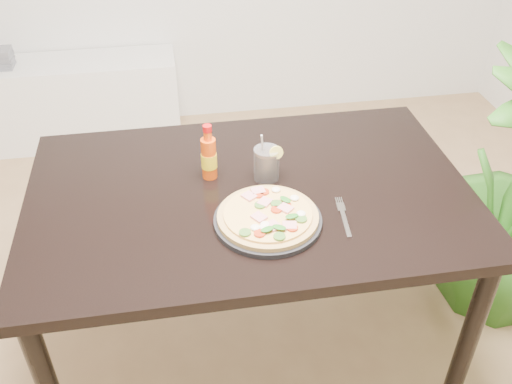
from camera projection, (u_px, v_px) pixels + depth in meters
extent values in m
cube|color=black|center=(250.00, 195.00, 1.82)|extent=(1.40, 0.90, 0.04)
cylinder|color=black|center=(468.00, 342.00, 1.82)|extent=(0.06, 0.06, 0.71)
cylinder|color=black|center=(76.00, 228.00, 2.26)|extent=(0.06, 0.06, 0.71)
cylinder|color=black|center=(384.00, 197.00, 2.43)|extent=(0.06, 0.06, 0.71)
cylinder|color=black|center=(268.00, 220.00, 1.67)|extent=(0.32, 0.32, 0.02)
cylinder|color=tan|center=(268.00, 216.00, 1.66)|extent=(0.30, 0.30, 0.01)
cylinder|color=#FED46E|center=(268.00, 214.00, 1.65)|extent=(0.26, 0.26, 0.01)
cube|color=pink|center=(258.00, 191.00, 1.73)|extent=(0.04, 0.04, 0.01)
cube|color=pink|center=(259.00, 217.00, 1.63)|extent=(0.05, 0.05, 0.01)
cube|color=pink|center=(273.00, 225.00, 1.60)|extent=(0.05, 0.05, 0.01)
cube|color=pink|center=(265.00, 202.00, 1.69)|extent=(0.05, 0.05, 0.01)
cube|color=pink|center=(285.00, 208.00, 1.66)|extent=(0.05, 0.05, 0.01)
cube|color=pink|center=(289.00, 226.00, 1.60)|extent=(0.05, 0.04, 0.01)
cube|color=pink|center=(249.00, 196.00, 1.71)|extent=(0.05, 0.05, 0.01)
cylinder|color=#B42F13|center=(260.00, 234.00, 1.57)|extent=(0.03, 0.03, 0.01)
cylinder|color=#B42F13|center=(292.00, 228.00, 1.59)|extent=(0.03, 0.03, 0.01)
cylinder|color=#B42F13|center=(264.00, 192.00, 1.73)|extent=(0.03, 0.03, 0.01)
cylinder|color=#B42F13|center=(276.00, 210.00, 1.66)|extent=(0.03, 0.03, 0.01)
cylinder|color=#B42F13|center=(258.00, 195.00, 1.72)|extent=(0.03, 0.03, 0.01)
cylinder|color=#B42F13|center=(286.00, 206.00, 1.67)|extent=(0.03, 0.03, 0.01)
cylinder|color=#3F7025|center=(260.00, 205.00, 1.68)|extent=(0.03, 0.03, 0.01)
cylinder|color=#3F7025|center=(245.00, 233.00, 1.58)|extent=(0.03, 0.03, 0.01)
cylinder|color=#3F7025|center=(277.00, 204.00, 1.68)|extent=(0.03, 0.03, 0.01)
cylinder|color=#3F7025|center=(279.00, 237.00, 1.56)|extent=(0.03, 0.03, 0.01)
cylinder|color=#3F7025|center=(301.00, 219.00, 1.62)|extent=(0.03, 0.03, 0.01)
ellipsoid|color=white|center=(265.00, 224.00, 1.60)|extent=(0.03, 0.03, 0.01)
ellipsoid|color=white|center=(276.00, 190.00, 1.74)|extent=(0.03, 0.03, 0.01)
ellipsoid|color=white|center=(301.00, 214.00, 1.64)|extent=(0.03, 0.03, 0.01)
ellipsoid|color=white|center=(255.00, 227.00, 1.59)|extent=(0.03, 0.03, 0.01)
ellipsoid|color=white|center=(264.00, 227.00, 1.59)|extent=(0.03, 0.03, 0.01)
ellipsoid|color=white|center=(294.00, 198.00, 1.70)|extent=(0.03, 0.03, 0.01)
ellipsoid|color=#22731B|center=(279.00, 227.00, 1.58)|extent=(0.05, 0.04, 0.00)
ellipsoid|color=#22731B|center=(292.00, 216.00, 1.62)|extent=(0.04, 0.03, 0.00)
ellipsoid|color=#22731B|center=(267.00, 229.00, 1.58)|extent=(0.05, 0.03, 0.00)
ellipsoid|color=#22731B|center=(285.00, 199.00, 1.69)|extent=(0.04, 0.05, 0.00)
cylinder|color=#DB480C|center=(209.00, 158.00, 1.82)|extent=(0.06, 0.06, 0.14)
cylinder|color=yellow|center=(209.00, 160.00, 1.83)|extent=(0.05, 0.05, 0.05)
cylinder|color=#DB480C|center=(208.00, 135.00, 1.77)|extent=(0.03, 0.03, 0.03)
cylinder|color=red|center=(207.00, 128.00, 1.76)|extent=(0.03, 0.03, 0.02)
cylinder|color=black|center=(266.00, 165.00, 1.83)|extent=(0.08, 0.08, 0.09)
cylinder|color=silver|center=(266.00, 164.00, 1.83)|extent=(0.08, 0.08, 0.11)
cylinder|color=#F2E059|center=(276.00, 153.00, 1.78)|extent=(0.04, 0.01, 0.04)
cylinder|color=#B2B2B7|center=(263.00, 154.00, 1.82)|extent=(0.03, 0.06, 0.17)
cube|color=silver|center=(346.00, 224.00, 1.66)|extent=(0.03, 0.12, 0.00)
cube|color=silver|center=(341.00, 207.00, 1.73)|extent=(0.03, 0.04, 0.00)
cube|color=silver|center=(336.00, 201.00, 1.75)|extent=(0.01, 0.03, 0.00)
cube|color=silver|center=(338.00, 201.00, 1.76)|extent=(0.01, 0.03, 0.00)
cube|color=silver|center=(340.00, 200.00, 1.76)|extent=(0.01, 0.03, 0.00)
cube|color=silver|center=(342.00, 200.00, 1.76)|extent=(0.01, 0.03, 0.00)
cylinder|color=brown|center=(492.00, 272.00, 2.41)|extent=(0.28, 0.28, 0.22)
cube|color=white|center=(58.00, 103.00, 3.34)|extent=(1.40, 0.34, 0.50)
cube|color=slate|center=(1.00, 67.00, 3.14)|extent=(0.14, 0.12, 0.01)
cube|color=slate|center=(0.00, 65.00, 3.14)|extent=(0.14, 0.12, 0.01)
cube|color=slate|center=(0.00, 63.00, 3.13)|extent=(0.14, 0.12, 0.01)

